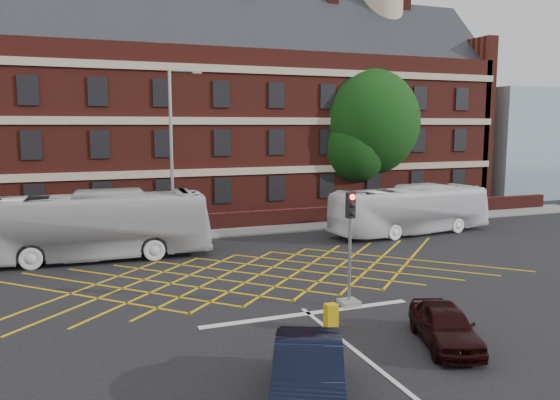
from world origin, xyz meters
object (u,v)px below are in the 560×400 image
object	(u,v)px
car_maroon	(445,325)
street_lamp	(174,186)
bus_left	(85,226)
bus_right	(410,210)
deciduous_tree	(364,130)
utility_cabinet	(331,317)
traffic_light_near	(350,259)
car_navy	(308,376)

from	to	relation	value
car_maroon	street_lamp	world-z (taller)	street_lamp
bus_left	bus_right	bearing A→B (deg)	-87.32
bus_left	deciduous_tree	size ratio (longest dim) A/B	1.09
utility_cabinet	car_maroon	bearing A→B (deg)	-41.61
car_maroon	street_lamp	size ratio (longest dim) A/B	0.39
utility_cabinet	deciduous_tree	bearing A→B (deg)	58.55
street_lamp	traffic_light_near	bearing A→B (deg)	-70.93
bus_left	utility_cabinet	world-z (taller)	bus_left
bus_right	car_navy	world-z (taller)	bus_right
street_lamp	car_navy	bearing A→B (deg)	-90.27
car_navy	traffic_light_near	size ratio (longest dim) A/B	1.11
car_maroon	traffic_light_near	world-z (taller)	traffic_light_near
deciduous_tree	utility_cabinet	world-z (taller)	deciduous_tree
car_maroon	traffic_light_near	distance (m)	4.61
car_maroon	utility_cabinet	distance (m)	3.61
traffic_light_near	street_lamp	size ratio (longest dim) A/B	0.44
bus_right	street_lamp	xyz separation A→B (m)	(-14.31, 1.67, 1.89)
bus_left	car_navy	xyz separation A→B (m)	(4.64, -17.22, -0.94)
traffic_light_near	street_lamp	bearing A→B (deg)	109.07
car_navy	car_maroon	bearing A→B (deg)	43.17
bus_right	car_maroon	size ratio (longest dim) A/B	2.86
car_maroon	street_lamp	xyz separation A→B (m)	(-5.31, 16.86, 2.75)
traffic_light_near	car_maroon	bearing A→B (deg)	-77.25
traffic_light_near	street_lamp	distance (m)	13.32
bus_right	deciduous_tree	world-z (taller)	deciduous_tree
traffic_light_near	utility_cabinet	xyz separation A→B (m)	(-1.71, -1.96, -1.33)
deciduous_tree	street_lamp	bearing A→B (deg)	-153.19
bus_left	street_lamp	world-z (taller)	street_lamp
bus_right	utility_cabinet	distance (m)	17.37
street_lamp	bus_right	bearing A→B (deg)	-6.65
car_maroon	deciduous_tree	size ratio (longest dim) A/B	0.33
car_maroon	deciduous_tree	distance (m)	28.22
bus_left	car_navy	world-z (taller)	bus_left
bus_left	traffic_light_near	world-z (taller)	traffic_light_near
bus_left	car_maroon	size ratio (longest dim) A/B	3.28
deciduous_tree	utility_cabinet	size ratio (longest dim) A/B	13.04
deciduous_tree	utility_cabinet	bearing A→B (deg)	-121.45
bus_right	car_maroon	world-z (taller)	bus_right
traffic_light_near	utility_cabinet	distance (m)	2.92
car_navy	traffic_light_near	distance (m)	7.72
bus_right	street_lamp	bearing A→B (deg)	77.89
bus_left	utility_cabinet	distance (m)	14.91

